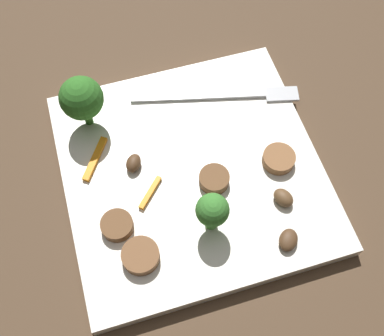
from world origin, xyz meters
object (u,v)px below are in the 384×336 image
object	(u,v)px
plate	(192,172)
sausage_slice_3	(141,256)
sausage_slice_0	(117,225)
mushroom_1	(288,240)
sausage_slice_2	(279,159)
mushroom_0	(133,163)
pepper_strip_0	(95,159)
pepper_strip_1	(150,193)
fork	(228,96)
sausage_slice_1	(214,179)
broccoli_floret_1	(81,99)
mushroom_2	(283,198)
broccoli_floret_0	(216,210)

from	to	relation	value
plate	sausage_slice_3	world-z (taller)	sausage_slice_3
sausage_slice_0	mushroom_1	world-z (taller)	same
sausage_slice_2	mushroom_0	xyz separation A→B (m)	(-0.14, 0.04, 0.00)
pepper_strip_0	pepper_strip_1	distance (m)	0.07
fork	sausage_slice_3	bearing A→B (deg)	-118.20
sausage_slice_1	plate	bearing A→B (deg)	128.15
sausage_slice_2	pepper_strip_0	world-z (taller)	sausage_slice_2
broccoli_floret_1	pepper_strip_0	size ratio (longest dim) A/B	1.26
plate	sausage_slice_1	distance (m)	0.03
broccoli_floret_1	sausage_slice_0	bearing A→B (deg)	-88.60
sausage_slice_0	mushroom_0	world-z (taller)	mushroom_0
fork	mushroom_2	world-z (taller)	mushroom_2
broccoli_floret_1	sausage_slice_1	world-z (taller)	broccoli_floret_1
broccoli_floret_1	pepper_strip_1	xyz separation A→B (m)	(0.04, -0.10, -0.04)
sausage_slice_1	sausage_slice_3	distance (m)	0.10
fork	mushroom_2	size ratio (longest dim) A/B	8.55
mushroom_0	sausage_slice_3	bearing A→B (deg)	-99.53
pepper_strip_1	broccoli_floret_1	bearing A→B (deg)	112.43
fork	pepper_strip_0	bearing A→B (deg)	-153.14
broccoli_floret_1	sausage_slice_2	world-z (taller)	broccoli_floret_1
fork	sausage_slice_0	world-z (taller)	sausage_slice_0
sausage_slice_0	pepper_strip_1	bearing A→B (deg)	33.48
sausage_slice_0	sausage_slice_2	size ratio (longest dim) A/B	0.94
mushroom_1	mushroom_2	bearing A→B (deg)	74.68
plate	broccoli_floret_0	distance (m)	0.07
plate	broccoli_floret_0	world-z (taller)	broccoli_floret_0
sausage_slice_1	mushroom_2	distance (m)	0.07
plate	sausage_slice_2	world-z (taller)	sausage_slice_2
sausage_slice_3	mushroom_0	xyz separation A→B (m)	(0.02, 0.09, 0.00)
broccoli_floret_1	sausage_slice_0	world-z (taller)	broccoli_floret_1
sausage_slice_0	broccoli_floret_1	bearing A→B (deg)	91.40
plate	mushroom_2	size ratio (longest dim) A/B	12.08
sausage_slice_2	mushroom_1	size ratio (longest dim) A/B	1.45
plate	pepper_strip_0	size ratio (longest dim) A/B	5.00
broccoli_floret_0	sausage_slice_2	size ratio (longest dim) A/B	1.55
sausage_slice_2	mushroom_0	bearing A→B (deg)	165.40
mushroom_1	sausage_slice_1	bearing A→B (deg)	120.56
broccoli_floret_1	mushroom_2	distance (m)	0.22
broccoli_floret_0	pepper_strip_1	xyz separation A→B (m)	(-0.05, 0.05, -0.03)
pepper_strip_0	pepper_strip_1	world-z (taller)	same
pepper_strip_0	fork	bearing A→B (deg)	12.98
fork	mushroom_0	xyz separation A→B (m)	(-0.12, -0.05, 0.00)
sausage_slice_3	pepper_strip_1	bearing A→B (deg)	68.19
mushroom_1	pepper_strip_0	xyz separation A→B (m)	(-0.15, 0.13, -0.00)
pepper_strip_0	mushroom_1	bearing A→B (deg)	-41.54
plate	sausage_slice_3	size ratio (longest dim) A/B	7.34
broccoli_floret_1	sausage_slice_2	distance (m)	0.20
plate	pepper_strip_0	world-z (taller)	pepper_strip_0
mushroom_2	sausage_slice_1	bearing A→B (deg)	146.43
sausage_slice_1	broccoli_floret_0	bearing A→B (deg)	-107.13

